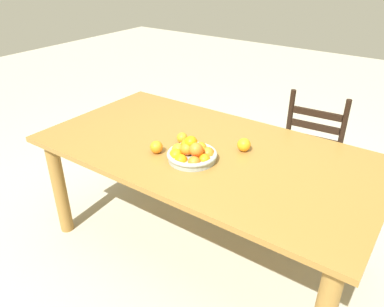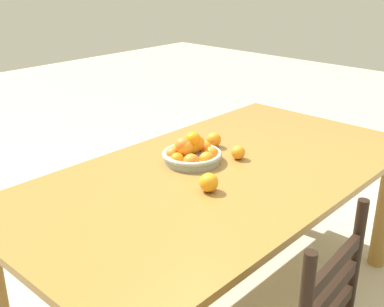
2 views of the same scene
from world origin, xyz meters
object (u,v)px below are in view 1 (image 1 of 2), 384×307
at_px(chair_near_window, 314,153).
at_px(orange_loose_1, 182,138).
at_px(dining_table, 205,164).
at_px(orange_loose_0, 244,145).
at_px(orange_loose_2, 156,147).
at_px(fruit_bowl, 191,153).

relative_size(chair_near_window, orange_loose_1, 14.42).
bearing_deg(chair_near_window, dining_table, 61.99).
bearing_deg(orange_loose_1, dining_table, 9.19).
distance_m(chair_near_window, orange_loose_0, 0.87).
xyz_separation_m(dining_table, orange_loose_2, (-0.20, -0.21, 0.15)).
bearing_deg(orange_loose_0, chair_near_window, 76.12).
bearing_deg(orange_loose_0, fruit_bowl, -125.18).
relative_size(dining_table, orange_loose_2, 27.00).
xyz_separation_m(dining_table, fruit_bowl, (0.01, -0.16, 0.15)).
height_order(orange_loose_0, orange_loose_2, orange_loose_0).
bearing_deg(dining_table, orange_loose_0, 26.22).
xyz_separation_m(orange_loose_0, orange_loose_2, (-0.40, -0.31, -0.00)).
distance_m(fruit_bowl, orange_loose_1, 0.22).
height_order(chair_near_window, orange_loose_2, chair_near_window).
height_order(fruit_bowl, orange_loose_1, fruit_bowl).
distance_m(fruit_bowl, orange_loose_2, 0.22).
distance_m(dining_table, orange_loose_0, 0.27).
relative_size(chair_near_window, orange_loose_0, 12.05).
xyz_separation_m(chair_near_window, fruit_bowl, (-0.38, -1.04, 0.34)).
xyz_separation_m(chair_near_window, orange_loose_1, (-0.55, -0.91, 0.33)).
bearing_deg(chair_near_window, orange_loose_1, 54.90).
bearing_deg(fruit_bowl, orange_loose_2, -167.22).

